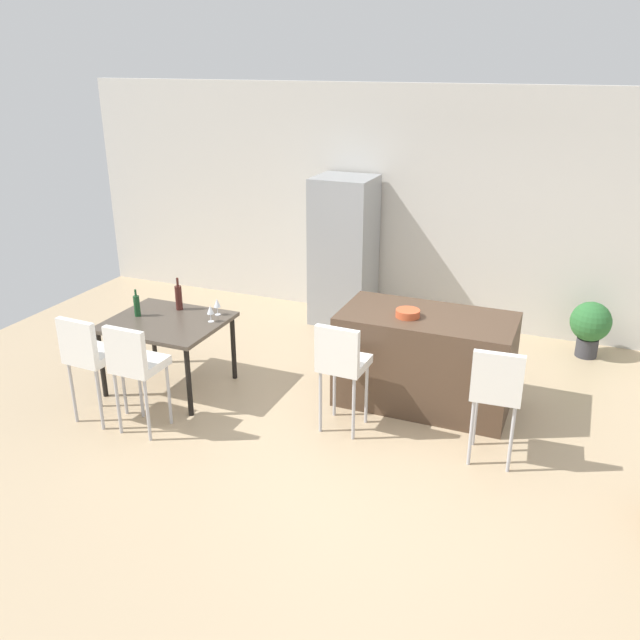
% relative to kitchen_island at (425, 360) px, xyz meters
% --- Properties ---
extents(ground_plane, '(10.00, 10.00, 0.00)m').
position_rel_kitchen_island_xyz_m(ground_plane, '(-0.35, -0.62, -0.46)').
color(ground_plane, tan).
extents(back_wall, '(10.00, 0.12, 2.90)m').
position_rel_kitchen_island_xyz_m(back_wall, '(-0.35, 2.22, 0.99)').
color(back_wall, beige).
rests_on(back_wall, ground_plane).
extents(kitchen_island, '(1.64, 0.85, 0.92)m').
position_rel_kitchen_island_xyz_m(kitchen_island, '(0.00, 0.00, 0.00)').
color(kitchen_island, '#4C3828').
rests_on(kitchen_island, ground_plane).
extents(bar_chair_left, '(0.41, 0.41, 1.05)m').
position_rel_kitchen_island_xyz_m(bar_chair_left, '(-0.56, -0.81, 0.24)').
color(bar_chair_left, white).
rests_on(bar_chair_left, ground_plane).
extents(bar_chair_middle, '(0.42, 0.42, 1.05)m').
position_rel_kitchen_island_xyz_m(bar_chair_middle, '(0.78, -0.81, 0.24)').
color(bar_chair_middle, white).
rests_on(bar_chair_middle, ground_plane).
extents(dining_table, '(1.13, 0.97, 0.74)m').
position_rel_kitchen_island_xyz_m(dining_table, '(-2.48, -0.67, 0.21)').
color(dining_table, '#4C4238').
rests_on(dining_table, ground_plane).
extents(dining_chair_near, '(0.42, 0.42, 1.05)m').
position_rel_kitchen_island_xyz_m(dining_chair_near, '(-2.74, -1.52, 0.24)').
color(dining_chair_near, white).
rests_on(dining_chair_near, ground_plane).
extents(dining_chair_far, '(0.41, 0.41, 1.05)m').
position_rel_kitchen_island_xyz_m(dining_chair_far, '(-2.23, -1.52, 0.24)').
color(dining_chair_far, white).
rests_on(dining_chair_far, ground_plane).
extents(wine_bottle_right, '(0.07, 0.07, 0.34)m').
position_rel_kitchen_island_xyz_m(wine_bottle_right, '(-2.53, -0.36, 0.41)').
color(wine_bottle_right, '#471E19').
rests_on(wine_bottle_right, dining_table).
extents(wine_bottle_corner, '(0.06, 0.06, 0.28)m').
position_rel_kitchen_island_xyz_m(wine_bottle_corner, '(-2.81, -0.68, 0.39)').
color(wine_bottle_corner, '#194723').
rests_on(wine_bottle_corner, dining_table).
extents(wine_glass_left, '(0.07, 0.07, 0.17)m').
position_rel_kitchen_island_xyz_m(wine_glass_left, '(-2.05, -0.53, 0.40)').
color(wine_glass_left, silver).
rests_on(wine_glass_left, dining_table).
extents(wine_glass_middle, '(0.07, 0.07, 0.17)m').
position_rel_kitchen_island_xyz_m(wine_glass_middle, '(-2.08, -0.34, 0.40)').
color(wine_glass_middle, silver).
rests_on(wine_glass_middle, dining_table).
extents(refrigerator, '(0.72, 0.68, 1.84)m').
position_rel_kitchen_island_xyz_m(refrigerator, '(-1.51, 1.78, 0.46)').
color(refrigerator, '#939699').
rests_on(refrigerator, ground_plane).
extents(fruit_bowl, '(0.23, 0.23, 0.07)m').
position_rel_kitchen_island_xyz_m(fruit_bowl, '(-0.17, -0.11, 0.50)').
color(fruit_bowl, '#C6512D').
rests_on(fruit_bowl, kitchen_island).
extents(potted_plant, '(0.45, 0.45, 0.65)m').
position_rel_kitchen_island_xyz_m(potted_plant, '(1.45, 1.77, -0.08)').
color(potted_plant, '#38383D').
rests_on(potted_plant, ground_plane).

